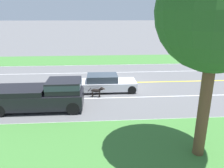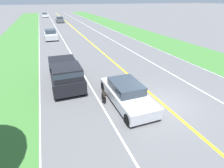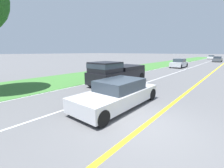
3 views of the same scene
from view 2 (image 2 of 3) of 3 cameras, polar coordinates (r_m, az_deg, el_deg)
The scene contains 11 objects.
ground_plane at distance 11.06m, azimuth 16.16°, elevation -6.23°, with size 400.00×400.00×0.00m, color #5B5B5E.
centre_divider_line at distance 11.06m, azimuth 16.16°, elevation -6.21°, with size 0.18×160.00×0.01m, color yellow.
lane_edge_line_right at distance 9.33m, azimuth -22.70°, elevation -14.20°, with size 0.14×160.00×0.01m, color white.
lane_dash_same_dir at distance 9.61m, azimuth -1.30°, elevation -10.44°, with size 0.10×160.00×0.01m, color white.
lane_dash_oncoming at distance 13.29m, azimuth 28.50°, elevation -2.81°, with size 0.10×160.00×0.01m, color white.
ego_car at distance 10.54m, azimuth 4.83°, elevation -3.08°, with size 1.89×4.70×1.28m.
dog at distance 10.62m, azimuth -2.71°, elevation -3.53°, with size 0.41×1.22×0.78m.
pickup_truck at distance 13.04m, azimuth -15.02°, elevation 3.65°, with size 2.10×5.28×1.85m.
car_trailing_near at distance 29.60m, azimuth -19.36°, elevation 14.93°, with size 1.82×4.20×1.43m.
car_trailing_mid at distance 50.80m, azimuth -16.69°, elevation 19.44°, with size 1.91×4.32×1.39m.
car_trailing_far at distance 66.95m, azimuth -21.12°, elevation 20.24°, with size 1.80×4.73×1.38m.
Camera 2 is at (6.02, 7.29, 5.74)m, focal length 28.00 mm.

